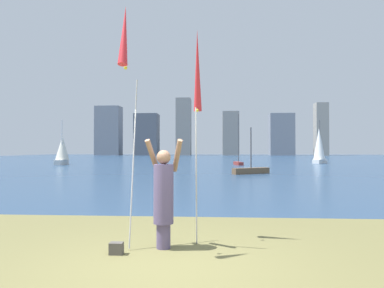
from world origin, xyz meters
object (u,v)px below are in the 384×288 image
kite_flag_right (197,75)px  sailboat_4 (238,162)px  person (164,194)px  sailboat_2 (319,146)px  sailboat_0 (251,170)px  kite_flag_left (125,43)px  sailboat_5 (62,150)px  bag (116,248)px

kite_flag_right → sailboat_4: sailboat_4 is taller
kite_flag_right → sailboat_4: bearing=84.5°
person → sailboat_4: bearing=78.1°
kite_flag_right → sailboat_2: 40.33m
kite_flag_right → sailboat_0: kite_flag_right is taller
kite_flag_left → sailboat_0: kite_flag_left is taller
sailboat_0 → sailboat_2: sailboat_2 is taller
sailboat_2 → sailboat_5: bearing=-169.2°
sailboat_0 → sailboat_4: sailboat_4 is taller
kite_flag_right → sailboat_2: bearing=69.9°
kite_flag_right → sailboat_2: (13.86, 37.87, -1.01)m
person → bag: bearing=-156.4°
sailboat_0 → sailboat_5: size_ratio=0.65×
person → kite_flag_left: 2.66m
sailboat_2 → person: bearing=-110.6°
person → kite_flag_right: size_ratio=0.48×
sailboat_4 → kite_flag_right: bearing=-95.5°
sailboat_0 → person: bearing=-100.8°
kite_flag_left → kite_flag_right: 1.62m
kite_flag_right → bag: bearing=-142.5°
person → sailboat_4: size_ratio=0.33×
sailboat_2 → sailboat_5: (-31.13, -5.92, -0.53)m
kite_flag_left → sailboat_5: sailboat_5 is taller
person → sailboat_2: 41.10m
bag → sailboat_4: sailboat_4 is taller
person → sailboat_5: size_ratio=0.37×
sailboat_2 → sailboat_4: (-10.70, -5.33, -1.86)m
kite_flag_left → sailboat_0: bearing=77.8°
bag → sailboat_0: 19.80m
kite_flag_left → kite_flag_right: kite_flag_left is taller
bag → kite_flag_left: bearing=-31.4°
sailboat_4 → sailboat_5: 20.49m
bag → sailboat_2: sailboat_2 is taller
person → bag: person is taller
kite_flag_left → bag: 3.41m
kite_flag_left → sailboat_4: sailboat_4 is taller
sailboat_0 → sailboat_4: 14.23m
sailboat_0 → sailboat_5: sailboat_5 is taller
person → bag: size_ratio=8.75×
kite_flag_left → sailboat_0: (4.19, 19.41, -3.23)m
person → sailboat_2: size_ratio=0.35×
sailboat_0 → sailboat_5: bearing=146.1°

